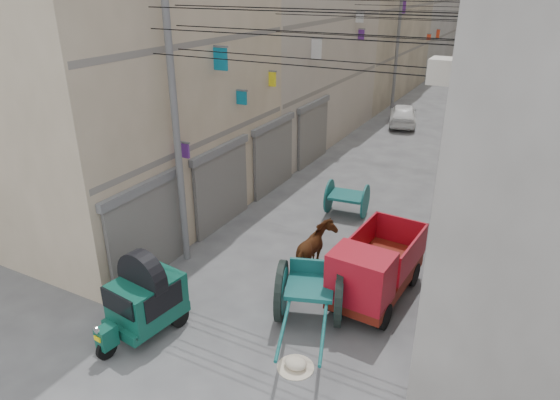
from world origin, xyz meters
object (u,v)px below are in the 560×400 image
Objects in this scene: distant_car_white at (403,114)px; horse at (315,252)px; second_cart at (347,198)px; auto_rickshaw at (145,297)px; feed_sack at (296,363)px; distant_car_green at (462,74)px; tonga_cart at (310,292)px; distant_car_grey at (477,107)px; mini_truck at (372,275)px.

horse is at bearing 82.27° from distant_car_white.
horse is (0.65, -4.29, 0.09)m from second_cart.
feed_sack is at bearing 15.33° from auto_rickshaw.
tonga_cart is at bearing 90.60° from distant_car_green.
horse reaches higher than feed_sack.
distant_car_green is at bearing 104.80° from distant_car_grey.
second_cart is 2.96× the size of feed_sack.
feed_sack is at bearing -88.83° from distant_car_grey.
second_cart is 0.40× the size of distant_car_grey.
horse is 21.46m from distant_car_grey.
tonga_cart is 6.43m from second_cart.
tonga_cart is 0.97× the size of distant_car_white.
auto_rickshaw is 25.95m from distant_car_grey.
distant_car_white is at bearing 90.71° from second_cart.
auto_rickshaw is 0.69× the size of mini_truck.
tonga_cart is 23.40m from distant_car_grey.
second_cart and distant_car_grey have the same top height.
distant_car_grey is 0.98× the size of distant_car_green.
mini_truck is at bearing 29.82° from tonga_cart.
feed_sack is 25.12m from distant_car_grey.
distant_car_green is (1.05, 37.77, -0.42)m from auto_rickshaw.
distant_car_grey is (-0.54, 22.07, -0.29)m from mini_truck.
mini_truck is 0.90× the size of distant_car_green.
tonga_cart reaches higher than second_cart.
tonga_cart reaches higher than distant_car_white.
tonga_cart reaches higher than distant_car_green.
feed_sack is (-0.68, -3.05, -0.79)m from mini_truck.
second_cart is at bearing 81.76° from distant_car_white.
mini_truck is 2.28× the size of second_cart.
second_cart reaches higher than feed_sack.
mini_truck is 18.53m from distant_car_white.
tonga_cart is 1.76m from mini_truck.
tonga_cart is at bearing 83.77° from distant_car_white.
mini_truck is at bearing 87.89° from distant_car_white.
horse is 0.46× the size of distant_car_green.
mini_truck is at bearing 157.35° from horse.
distant_car_green is at bearing 95.72° from auto_rickshaw.
mini_truck is at bearing -87.10° from distant_car_grey.
tonga_cart is 1.05× the size of mini_truck.
second_cart is at bearing 83.41° from tonga_cart.
auto_rickshaw is at bearing 85.37° from distant_car_green.
tonga_cart is 35.59m from distant_car_green.
second_cart is at bearing 84.80° from auto_rickshaw.
mini_truck reaches higher than distant_car_white.
auto_rickshaw is 1.58× the size of second_cart.
auto_rickshaw is 5.71m from mini_truck.
auto_rickshaw is 4.67× the size of feed_sack.
feed_sack is at bearing 104.59° from horse.
auto_rickshaw reaches higher than feed_sack.
second_cart is at bearing -85.09° from horse.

